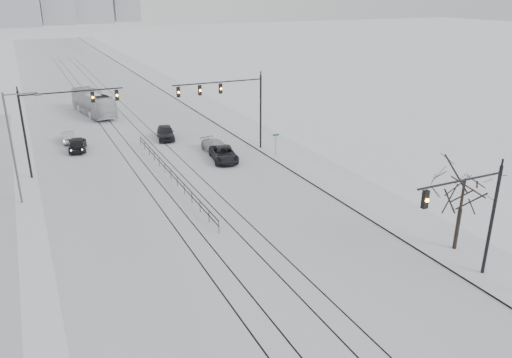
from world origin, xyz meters
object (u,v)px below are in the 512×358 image
(bare_tree, at_px, (464,188))
(sedan_nb_far, at_px, (166,133))
(traffic_mast_near, at_px, (474,211))
(sedan_nb_right, at_px, (217,147))
(sedan_sb_inner, at_px, (77,144))
(box_truck, at_px, (93,103))
(sedan_nb_front, at_px, (224,154))
(sedan_sb_outer, at_px, (68,137))

(bare_tree, relative_size, sedan_nb_far, 1.32)
(traffic_mast_near, distance_m, sedan_nb_right, 30.27)
(bare_tree, bearing_deg, sedan_sb_inner, 120.28)
(bare_tree, distance_m, box_truck, 52.96)
(sedan_nb_front, height_order, sedan_nb_right, sedan_nb_front)
(sedan_nb_front, bearing_deg, box_truck, 118.17)
(sedan_nb_right, relative_size, box_truck, 0.39)
(traffic_mast_near, height_order, sedan_sb_outer, traffic_mast_near)
(sedan_sb_outer, bearing_deg, box_truck, -108.16)
(traffic_mast_near, distance_m, sedan_nb_front, 27.55)
(bare_tree, height_order, sedan_nb_far, bare_tree)
(sedan_sb_outer, xyz_separation_m, sedan_nb_right, (13.82, -11.02, 0.03))
(sedan_sb_outer, height_order, sedan_nb_front, sedan_nb_front)
(sedan_nb_far, xyz_separation_m, box_truck, (-5.63, 16.32, 0.83))
(sedan_sb_inner, relative_size, sedan_nb_far, 0.97)
(sedan_sb_outer, distance_m, sedan_nb_front, 19.34)
(sedan_nb_front, xyz_separation_m, sedan_nb_far, (-3.13, 10.30, 0.08))
(bare_tree, bearing_deg, sedan_nb_front, 105.96)
(traffic_mast_near, height_order, sedan_nb_front, traffic_mast_near)
(sedan_sb_outer, bearing_deg, sedan_nb_right, 143.64)
(traffic_mast_near, height_order, sedan_nb_right, traffic_mast_near)
(sedan_nb_front, relative_size, box_truck, 0.44)
(sedan_sb_inner, distance_m, sedan_nb_front, 16.35)
(sedan_sb_inner, bearing_deg, sedan_nb_front, 151.22)
(sedan_nb_front, height_order, sedan_nb_far, sedan_nb_far)
(sedan_sb_inner, xyz_separation_m, sedan_nb_far, (9.82, 0.32, 0.03))
(sedan_nb_far, bearing_deg, bare_tree, -62.34)
(sedan_sb_inner, xyz_separation_m, box_truck, (4.19, 16.64, 0.86))
(sedan_sb_inner, bearing_deg, sedan_nb_right, 160.49)
(box_truck, bearing_deg, sedan_nb_far, 99.86)
(sedan_sb_outer, xyz_separation_m, box_truck, (4.74, 12.78, 0.99))
(sedan_sb_inner, xyz_separation_m, sedan_nb_right, (13.26, -7.16, -0.10))
(bare_tree, distance_m, sedan_sb_inner, 39.42)
(sedan_sb_inner, distance_m, sedan_nb_right, 15.07)
(sedan_sb_inner, relative_size, box_truck, 0.38)
(sedan_sb_outer, bearing_deg, sedan_nb_front, 136.50)
(traffic_mast_near, xyz_separation_m, sedan_nb_front, (-4.43, 26.92, -3.86))
(sedan_sb_inner, distance_m, sedan_nb_far, 9.83)
(sedan_sb_inner, height_order, sedan_nb_front, sedan_sb_inner)
(sedan_sb_outer, distance_m, box_truck, 13.67)
(sedan_nb_front, distance_m, sedan_nb_far, 10.76)
(bare_tree, xyz_separation_m, sedan_sb_outer, (-20.34, 37.75, -3.86))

